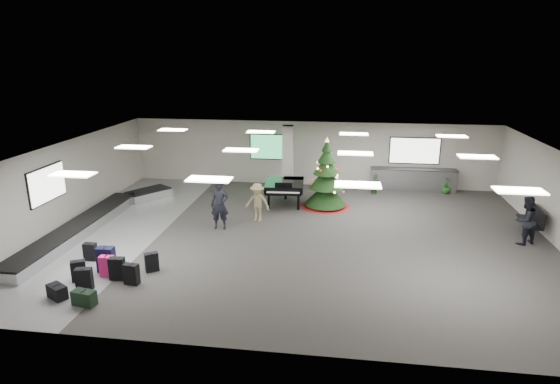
# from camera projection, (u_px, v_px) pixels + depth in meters

# --- Properties ---
(ground) EXTENTS (18.00, 18.00, 0.00)m
(ground) POSITION_uv_depth(u_px,v_px,m) (296.00, 236.00, 17.16)
(ground) COLOR #34322F
(ground) RESTS_ON ground
(room_envelope) EXTENTS (18.02, 14.02, 3.21)m
(room_envelope) POSITION_uv_depth(u_px,v_px,m) (289.00, 169.00, 17.18)
(room_envelope) COLOR #B2AFA2
(room_envelope) RESTS_ON ground
(baggage_carousel) EXTENTS (2.28, 9.71, 0.43)m
(baggage_carousel) POSITION_uv_depth(u_px,v_px,m) (94.00, 221.00, 18.05)
(baggage_carousel) COLOR silver
(baggage_carousel) RESTS_ON ground
(service_counter) EXTENTS (4.05, 0.65, 1.08)m
(service_counter) POSITION_uv_depth(u_px,v_px,m) (413.00, 179.00, 22.66)
(service_counter) COLOR silver
(service_counter) RESTS_ON ground
(suitcase_0) EXTENTS (0.46, 0.39, 0.65)m
(suitcase_0) POSITION_uv_depth(u_px,v_px,m) (79.00, 271.00, 13.69)
(suitcase_0) COLOR black
(suitcase_0) RESTS_ON ground
(suitcase_1) EXTENTS (0.47, 0.28, 0.71)m
(suitcase_1) POSITION_uv_depth(u_px,v_px,m) (117.00, 269.00, 13.76)
(suitcase_1) COLOR black
(suitcase_1) RESTS_ON ground
(pink_suitcase) EXTENTS (0.41, 0.24, 0.66)m
(pink_suitcase) POSITION_uv_depth(u_px,v_px,m) (107.00, 266.00, 13.98)
(pink_suitcase) COLOR #FB207E
(pink_suitcase) RESTS_ON ground
(suitcase_3) EXTENTS (0.45, 0.41, 0.62)m
(suitcase_3) POSITION_uv_depth(u_px,v_px,m) (152.00, 262.00, 14.30)
(suitcase_3) COLOR black
(suitcase_3) RESTS_ON ground
(navy_suitcase) EXTENTS (0.52, 0.32, 0.81)m
(navy_suitcase) POSITION_uv_depth(u_px,v_px,m) (106.00, 260.00, 14.25)
(navy_suitcase) COLOR black
(navy_suitcase) RESTS_ON ground
(suitcase_5) EXTENTS (0.48, 0.33, 0.68)m
(suitcase_5) POSITION_uv_depth(u_px,v_px,m) (84.00, 279.00, 13.14)
(suitcase_5) COLOR black
(suitcase_5) RESTS_ON ground
(green_duffel) EXTENTS (0.66, 0.41, 0.43)m
(green_duffel) POSITION_uv_depth(u_px,v_px,m) (84.00, 298.00, 12.40)
(green_duffel) COLOR black
(green_duffel) RESTS_ON ground
(suitcase_7) EXTENTS (0.46, 0.28, 0.64)m
(suitcase_7) POSITION_uv_depth(u_px,v_px,m) (131.00, 274.00, 13.50)
(suitcase_7) COLOR black
(suitcase_7) RESTS_ON ground
(suitcase_8) EXTENTS (0.40, 0.23, 0.61)m
(suitcase_8) POSITION_uv_depth(u_px,v_px,m) (90.00, 252.00, 15.05)
(suitcase_8) COLOR black
(suitcase_8) RESTS_ON ground
(black_duffel) EXTENTS (0.67, 0.58, 0.41)m
(black_duffel) POSITION_uv_depth(u_px,v_px,m) (57.00, 292.00, 12.74)
(black_duffel) COLOR black
(black_duffel) RESTS_ON ground
(christmas_tree) EXTENTS (2.15, 2.15, 3.07)m
(christmas_tree) POSITION_uv_depth(u_px,v_px,m) (326.00, 183.00, 20.10)
(christmas_tree) COLOR maroon
(christmas_tree) RESTS_ON ground
(grand_piano) EXTENTS (1.76, 2.19, 1.19)m
(grand_piano) POSITION_uv_depth(u_px,v_px,m) (284.00, 186.00, 20.42)
(grand_piano) COLOR black
(grand_piano) RESTS_ON ground
(bench) EXTENTS (0.68, 1.65, 1.02)m
(bench) POSITION_uv_depth(u_px,v_px,m) (533.00, 219.00, 17.18)
(bench) COLOR black
(bench) RESTS_ON ground
(traveler_a) EXTENTS (0.72, 0.51, 1.88)m
(traveler_a) POSITION_uv_depth(u_px,v_px,m) (220.00, 205.00, 17.59)
(traveler_a) COLOR black
(traveler_a) RESTS_ON ground
(traveler_b) EXTENTS (1.08, 0.73, 1.55)m
(traveler_b) POSITION_uv_depth(u_px,v_px,m) (257.00, 202.00, 18.47)
(traveler_b) COLOR #93875B
(traveler_b) RESTS_ON ground
(traveler_bench) EXTENTS (1.06, 0.99, 1.74)m
(traveler_bench) POSITION_uv_depth(u_px,v_px,m) (525.00, 220.00, 16.20)
(traveler_bench) COLOR black
(traveler_bench) RESTS_ON ground
(potted_plant_left) EXTENTS (0.48, 0.44, 0.71)m
(potted_plant_left) POSITION_uv_depth(u_px,v_px,m) (375.00, 187.00, 22.15)
(potted_plant_left) COLOR #16471D
(potted_plant_left) RESTS_ON ground
(potted_plant_right) EXTENTS (0.61, 0.61, 0.79)m
(potted_plant_right) POSITION_uv_depth(u_px,v_px,m) (447.00, 185.00, 22.21)
(potted_plant_right) COLOR #16471D
(potted_plant_right) RESTS_ON ground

